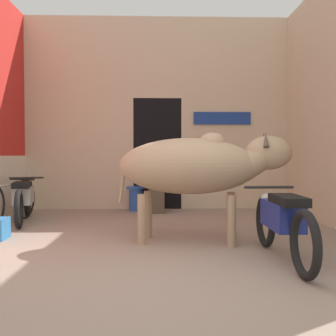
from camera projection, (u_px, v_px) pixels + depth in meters
ground_plane at (157, 277)px, 3.59m from camera, size 30.00×30.00×0.00m
wall_back_with_doorway at (157, 126)px, 8.23m from camera, size 5.34×0.93×3.91m
cow at (196, 166)px, 4.98m from camera, size 2.24×1.03×1.41m
motorcycle_near at (282, 221)px, 4.13m from camera, size 0.58×1.89×0.75m
motorcycle_far at (24, 198)px, 6.49m from camera, size 0.62×1.80×0.72m
bicycle at (10, 202)px, 6.33m from camera, size 0.44×1.69×0.71m
shopkeeper_seated at (157, 180)px, 7.54m from camera, size 0.42×0.33×1.20m
plastic_stool at (136, 198)px, 7.79m from camera, size 0.38×0.38×0.48m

